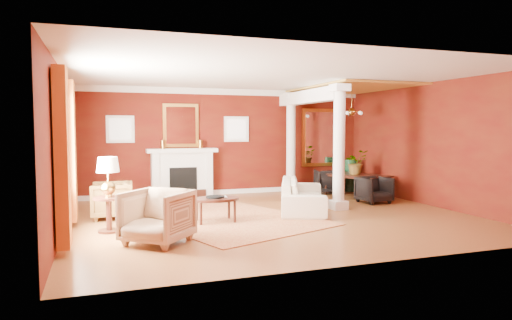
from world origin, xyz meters
name	(u,v)px	position (x,y,z in m)	size (l,w,h in m)	color
ground	(273,216)	(0.00, 0.00, 0.00)	(8.00, 8.00, 0.00)	brown
room_shell	(273,119)	(0.00, 0.00, 2.02)	(8.04, 7.04, 2.92)	#5A1D0C
fireplace	(182,173)	(-1.30, 3.32, 0.65)	(1.85, 0.42, 1.29)	white
overmantel_mirror	(181,125)	(-1.30, 3.45, 1.90)	(0.95, 0.07, 1.15)	gold
flank_window_left	(120,129)	(-2.85, 3.46, 1.80)	(0.70, 0.07, 0.70)	white
flank_window_right	(236,129)	(0.25, 3.46, 1.80)	(0.70, 0.07, 0.70)	white
left_window	(66,153)	(-3.89, -0.60, 1.42)	(0.21, 2.55, 2.60)	white
column_front	(339,146)	(1.70, 0.30, 1.43)	(0.36, 0.36, 2.80)	white
column_back	(291,142)	(1.70, 3.00, 1.43)	(0.36, 0.36, 2.80)	white
header_beam	(308,97)	(1.70, 1.90, 2.62)	(0.30, 3.20, 0.32)	white
amber_ceiling	(351,88)	(2.85, 1.75, 2.87)	(2.30, 3.40, 0.04)	gold
dining_mirror	(322,137)	(2.90, 3.45, 1.55)	(1.30, 0.07, 1.70)	gold
chandelier	(352,112)	(2.90, 1.80, 2.25)	(0.60, 0.62, 0.75)	#A47A33
crown_trim	(228,92)	(0.00, 3.46, 2.82)	(8.00, 0.08, 0.16)	white
base_trim	(228,192)	(0.00, 3.46, 0.06)	(8.00, 0.08, 0.12)	white
rug	(226,219)	(-0.99, 0.05, 0.01)	(2.84, 3.78, 0.02)	maroon
sofa	(303,190)	(0.90, 0.47, 0.46)	(2.35, 0.69, 0.92)	#F2E5CB
armchair_leopard	(112,198)	(-3.15, 0.90, 0.41)	(0.79, 0.74, 0.81)	black
armchair_stripe	(157,214)	(-2.52, -1.46, 0.47)	(0.92, 0.86, 0.94)	tan
coffee_table	(215,200)	(-1.26, -0.18, 0.43)	(0.94, 0.94, 0.48)	black
coffee_book	(217,191)	(-1.21, -0.15, 0.60)	(0.18, 0.02, 0.25)	black
side_table	(108,183)	(-3.23, -0.38, 0.87)	(0.53, 0.53, 1.33)	black
dining_table	(358,179)	(3.17, 1.89, 0.47)	(1.68, 0.59, 0.94)	black
dining_chair_near	(374,189)	(2.96, 0.80, 0.35)	(0.69, 0.64, 0.71)	black
dining_chair_far	(328,180)	(2.70, 2.66, 0.37)	(0.71, 0.67, 0.73)	black
green_urn	(350,179)	(3.49, 2.80, 0.37)	(0.39, 0.39, 0.93)	#133B21
potted_plant	(356,152)	(3.12, 1.91, 1.19)	(0.59, 0.65, 0.51)	#26591E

